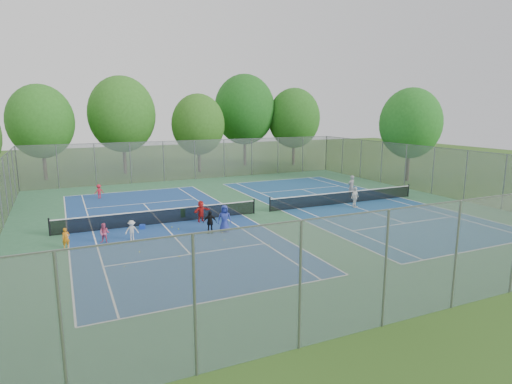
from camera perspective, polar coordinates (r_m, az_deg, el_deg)
ground at (r=29.87m, az=0.80°, el=-2.78°), size 120.00×120.00×0.00m
court_pad at (r=29.87m, az=0.80°, el=-2.77°), size 32.00×32.00×0.01m
court_left at (r=27.67m, az=-12.43°, el=-4.13°), size 10.97×23.77×0.01m
court_right at (r=33.41m, az=11.71°, el=-1.50°), size 10.97×23.77×0.01m
net_left at (r=27.56m, az=-12.47°, el=-3.25°), size 12.87×0.10×0.91m
net_right at (r=33.32m, az=11.74°, el=-0.76°), size 12.87×0.10×0.91m
fence_north at (r=44.29m, az=-8.16°, el=4.26°), size 32.00×0.10×4.00m
fence_south at (r=16.91m, az=25.09°, el=-7.68°), size 32.00×0.10×4.00m
fence_east at (r=39.04m, az=22.55°, el=2.63°), size 0.10×32.00×4.00m
tree_nw at (r=48.21m, az=-26.79°, el=8.39°), size 6.40×6.40×9.58m
tree_nl at (r=49.61m, az=-17.44°, el=9.85°), size 7.20×7.20×10.69m
tree_nc at (r=49.38m, az=-7.71°, el=8.91°), size 6.00×6.00×8.85m
tree_nr at (r=54.59m, az=-1.54°, el=10.92°), size 7.60×7.60×11.42m
tree_ne at (r=55.49m, az=5.08°, el=9.77°), size 6.60×6.60×9.77m
tree_side_e at (r=45.05m, az=19.91°, el=8.61°), size 6.00×6.00×9.20m
ball_crate at (r=26.74m, az=-14.92°, el=-4.52°), size 0.39×0.39×0.27m
ball_hopper at (r=28.98m, az=-9.72°, el=-2.78°), size 0.35×0.35×0.59m
student_a at (r=24.36m, az=-24.01°, el=-5.64°), size 0.44×0.34×1.08m
student_b at (r=24.50m, az=-19.56°, el=-5.20°), size 0.66×0.60×1.10m
student_c at (r=24.54m, az=-16.23°, el=-4.93°), size 0.76×0.47×1.13m
student_d at (r=24.91m, az=-6.18°, el=-4.03°), size 0.85×0.49×1.36m
student_e at (r=25.10m, az=-4.22°, el=-3.57°), size 0.92×0.76×1.62m
student_f at (r=27.53m, az=-7.34°, el=-2.58°), size 1.35×0.89×1.39m
child_far_baseline at (r=36.74m, az=-20.20°, el=0.07°), size 0.83×0.59×1.15m
instructor at (r=35.90m, az=12.59°, el=0.75°), size 0.71×0.53×1.79m
teen_court_b at (r=32.09m, az=13.05°, el=-0.70°), size 0.97×0.65×1.53m
tennis_ball_0 at (r=26.51m, az=-4.12°, el=-4.52°), size 0.07×0.07×0.07m
tennis_ball_1 at (r=26.59m, az=-11.16°, el=-4.66°), size 0.07×0.07×0.07m
tennis_ball_2 at (r=23.62m, az=-4.27°, el=-6.48°), size 0.07×0.07×0.07m
tennis_ball_3 at (r=26.11m, az=-10.30°, el=-4.92°), size 0.07×0.07×0.07m
tennis_ball_4 at (r=25.07m, az=-6.62°, el=-5.48°), size 0.07×0.07×0.07m
tennis_ball_5 at (r=21.40m, az=-10.21°, el=-8.51°), size 0.07×0.07×0.07m
tennis_ball_6 at (r=22.50m, az=-15.27°, el=-7.74°), size 0.07×0.07×0.07m
tennis_ball_7 at (r=25.04m, az=-4.55°, el=-5.46°), size 0.07×0.07×0.07m
tennis_ball_8 at (r=22.83m, az=1.78°, el=-7.07°), size 0.07×0.07×0.07m
tennis_ball_9 at (r=20.71m, az=-17.13°, el=-9.51°), size 0.07×0.07×0.07m
tennis_ball_10 at (r=25.95m, az=-3.96°, el=-4.86°), size 0.07×0.07×0.07m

